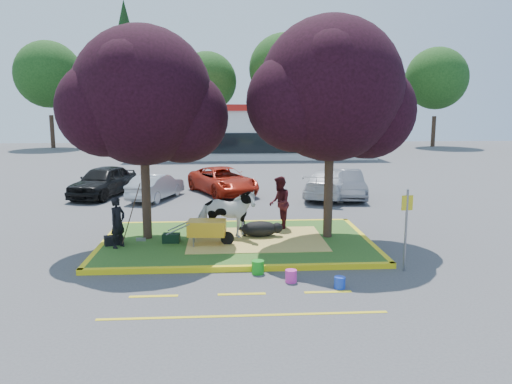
{
  "coord_description": "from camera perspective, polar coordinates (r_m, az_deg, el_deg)",
  "views": [
    {
      "loc": [
        -0.39,
        -15.06,
        4.25
      ],
      "look_at": [
        0.64,
        0.5,
        1.56
      ],
      "focal_mm": 35.0,
      "sensor_mm": 36.0,
      "label": 1
    }
  ],
  "objects": [
    {
      "name": "median_island",
      "position": [
        15.63,
        -2.22,
        -5.73
      ],
      "size": [
        8.0,
        5.0,
        0.15
      ],
      "primitive_type": "cube",
      "color": "#2A5B1C",
      "rests_on": "ground"
    },
    {
      "name": "tree_purple_right",
      "position": [
        15.6,
        8.63,
        10.8
      ],
      "size": [
        5.3,
        4.4,
        6.82
      ],
      "color": "black",
      "rests_on": "median_island"
    },
    {
      "name": "straw_bedding",
      "position": [
        15.64,
        -0.02,
        -5.41
      ],
      "size": [
        4.2,
        3.0,
        0.01
      ],
      "primitive_type": "cube",
      "color": "#E5D05E",
      "rests_on": "median_island"
    },
    {
      "name": "curb_near",
      "position": [
        13.17,
        -1.91,
        -8.73
      ],
      "size": [
        8.3,
        0.16,
        0.15
      ],
      "primitive_type": "cube",
      "color": "yellow",
      "rests_on": "ground"
    },
    {
      "name": "calf",
      "position": [
        15.9,
        0.39,
        -4.24
      ],
      "size": [
        1.31,
        0.97,
        0.5
      ],
      "primitive_type": "ellipsoid",
      "rotation": [
        0.0,
        0.0,
        -0.3
      ],
      "color": "black",
      "rests_on": "median_island"
    },
    {
      "name": "car_white",
      "position": [
        23.68,
        8.42,
        0.96
      ],
      "size": [
        3.47,
        4.96,
        1.33
      ],
      "primitive_type": "imported",
      "rotation": [
        0.0,
        0.0,
        2.75
      ],
      "color": "silver",
      "rests_on": "ground"
    },
    {
      "name": "fire_lane_stripe_b",
      "position": [
        11.67,
        -1.64,
        -11.58
      ],
      "size": [
        1.1,
        0.12,
        0.01
      ],
      "primitive_type": "cube",
      "color": "yellow",
      "rests_on": "ground"
    },
    {
      "name": "curb_far",
      "position": [
        18.13,
        -2.45,
        -3.55
      ],
      "size": [
        8.3,
        0.16,
        0.15
      ],
      "primitive_type": "cube",
      "color": "yellow",
      "rests_on": "ground"
    },
    {
      "name": "bucket_blue",
      "position": [
        12.14,
        9.54,
        -10.16
      ],
      "size": [
        0.3,
        0.3,
        0.28
      ],
      "primitive_type": "cylinder",
      "rotation": [
        0.0,
        0.0,
        0.17
      ],
      "color": "blue",
      "rests_on": "ground"
    },
    {
      "name": "sign_post",
      "position": [
        13.43,
        16.8,
        -3.31
      ],
      "size": [
        0.3,
        0.06,
        2.16
      ],
      "rotation": [
        0.0,
        0.0,
        0.12
      ],
      "color": "slate",
      "rests_on": "ground"
    },
    {
      "name": "car_silver",
      "position": [
        23.49,
        -11.37,
        0.63
      ],
      "size": [
        2.39,
        3.83,
        1.19
      ],
      "primitive_type": "imported",
      "rotation": [
        0.0,
        0.0,
        2.8
      ],
      "color": "#ACB0B5",
      "rests_on": "ground"
    },
    {
      "name": "car_grey",
      "position": [
        23.73,
        10.29,
        0.89
      ],
      "size": [
        1.74,
        4.06,
        1.3
      ],
      "primitive_type": "imported",
      "rotation": [
        0.0,
        0.0,
        -0.09
      ],
      "color": "slate",
      "rests_on": "ground"
    },
    {
      "name": "fire_lane_long",
      "position": [
        10.56,
        -1.39,
        -13.95
      ],
      "size": [
        6.0,
        0.1,
        0.01
      ],
      "primitive_type": "cube",
      "color": "yellow",
      "rests_on": "ground"
    },
    {
      "name": "gear_bag_dark",
      "position": [
        15.62,
        -15.95,
        -5.31
      ],
      "size": [
        0.61,
        0.47,
        0.27
      ],
      "primitive_type": "cube",
      "rotation": [
        0.0,
        0.0,
        0.36
      ],
      "color": "black",
      "rests_on": "median_island"
    },
    {
      "name": "retail_building",
      "position": [
        43.16,
        -0.6,
        7.12
      ],
      "size": [
        20.4,
        8.4,
        4.4
      ],
      "color": "silver",
      "rests_on": "ground"
    },
    {
      "name": "visitor_b",
      "position": [
        16.72,
        -1.59,
        -2.36
      ],
      "size": [
        0.47,
        0.74,
        1.18
      ],
      "primitive_type": "imported",
      "rotation": [
        0.0,
        0.0,
        -1.86
      ],
      "color": "black",
      "rests_on": "median_island"
    },
    {
      "name": "visitor_a",
      "position": [
        16.81,
        2.69,
        -1.24
      ],
      "size": [
        0.76,
        0.93,
        1.78
      ],
      "primitive_type": "imported",
      "rotation": [
        0.0,
        0.0,
        -1.67
      ],
      "color": "#401218",
      "rests_on": "median_island"
    },
    {
      "name": "ground",
      "position": [
        15.65,
        -2.22,
        -5.99
      ],
      "size": [
        90.0,
        90.0,
        0.0
      ],
      "primitive_type": "plane",
      "color": "#424244",
      "rests_on": "ground"
    },
    {
      "name": "curb_left",
      "position": [
        16.06,
        -17.01,
        -5.74
      ],
      "size": [
        0.16,
        5.3,
        0.15
      ],
      "primitive_type": "cube",
      "color": "yellow",
      "rests_on": "ground"
    },
    {
      "name": "cow",
      "position": [
        15.62,
        -3.41,
        -2.52
      ],
      "size": [
        1.92,
        1.02,
        1.56
      ],
      "primitive_type": "imported",
      "rotation": [
        0.0,
        0.0,
        1.47
      ],
      "color": "white",
      "rests_on": "median_island"
    },
    {
      "name": "handler",
      "position": [
        15.16,
        -15.53,
        -3.36
      ],
      "size": [
        0.59,
        0.66,
        1.5
      ],
      "primitive_type": "imported",
      "rotation": [
        0.0,
        0.0,
        1.03
      ],
      "color": "black",
      "rests_on": "median_island"
    },
    {
      "name": "car_red",
      "position": [
        24.54,
        -3.81,
        1.31
      ],
      "size": [
        3.9,
        5.13,
        1.29
      ],
      "primitive_type": "imported",
      "rotation": [
        0.0,
        0.0,
        0.43
      ],
      "color": "#A71E0D",
      "rests_on": "ground"
    },
    {
      "name": "gear_bag_green",
      "position": [
        15.48,
        -9.66,
        -5.21
      ],
      "size": [
        0.53,
        0.34,
        0.28
      ],
      "primitive_type": "cube",
      "rotation": [
        0.0,
        0.0,
        -0.04
      ],
      "color": "black",
      "rests_on": "median_island"
    },
    {
      "name": "curb_right",
      "position": [
        16.25,
        12.38,
        -5.35
      ],
      "size": [
        0.16,
        5.3,
        0.15
      ],
      "primitive_type": "cube",
      "color": "yellow",
      "rests_on": "ground"
    },
    {
      "name": "tree_purple_left",
      "position": [
        15.62,
        -12.77,
        9.94
      ],
      "size": [
        5.06,
        4.2,
        6.51
      ],
      "color": "black",
      "rests_on": "median_island"
    },
    {
      "name": "fire_lane_stripe_a",
      "position": [
        11.77,
        -11.62,
        -11.59
      ],
      "size": [
        1.1,
        0.12,
        0.01
      ],
      "primitive_type": "cube",
      "color": "yellow",
      "rests_on": "ground"
    },
    {
      "name": "bucket_green",
      "position": [
        12.95,
        0.22,
        -8.59
      ],
      "size": [
        0.41,
        0.41,
        0.34
      ],
      "primitive_type": "cylinder",
      "rotation": [
        0.0,
        0.0,
        0.31
      ],
      "color": "#17981B",
      "rests_on": "ground"
    },
    {
      "name": "fire_lane_stripe_c",
      "position": [
        11.9,
        8.22,
        -11.24
      ],
      "size": [
        1.1,
        0.12,
        0.01
      ],
      "primitive_type": "cube",
      "color": "yellow",
      "rests_on": "ground"
    },
    {
      "name": "treeline",
      "position": [
        52.81,
        -2.06,
        13.55
      ],
      "size": [
        46.58,
        7.8,
        14.63
      ],
      "color": "black",
      "rests_on": "ground"
    },
    {
      "name": "bucket_pink",
      "position": [
        12.39,
        4.02,
        -9.56
      ],
      "size": [
        0.33,
        0.33,
        0.31
      ],
      "primitive_type": "cylinder",
      "rotation": [
        0.0,
        0.0,
        0.17
      ],
      "color": "#E132A6",
      "rests_on": "ground"
    },
    {
      "name": "car_black",
      "position": [
        24.76,
        -17.06,
        1.18
      ],
      "size": [
        2.91,
        4.64,
        1.47
      ],
      "primitive_type": "imported",
      "rotation": [
        0.0,
        0.0,
        -0.29
      ],
      "color": "black",
      "rests_on": "ground"
    },
    {
      "name": "wheelbarrow",
      "position": [
        14.95,
        -5.59,
        -4.14
      ],
      "size": [
        2.01,
        0.76,
        0.75
      ],
      "rotation": [
        0.0,
        0.0,
        -0.09
      ],
      "color": "black",
      "rests_on": "median_island"
    }
  ]
}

